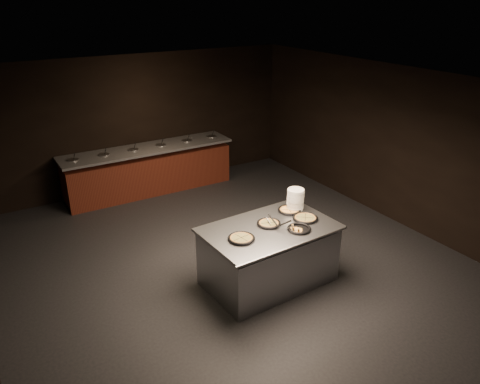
{
  "coord_description": "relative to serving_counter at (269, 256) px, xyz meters",
  "views": [
    {
      "loc": [
        -3.25,
        -5.61,
        4.11
      ],
      "look_at": [
        0.33,
        0.3,
        1.11
      ],
      "focal_mm": 35.0,
      "sensor_mm": 36.0,
      "label": 1
    }
  ],
  "objects": [
    {
      "name": "plate_stack",
      "position": [
        0.7,
        0.3,
        0.65
      ],
      "size": [
        0.27,
        0.27,
        0.34
      ],
      "primitive_type": "cylinder",
      "color": "white",
      "rests_on": "serving_counter"
    },
    {
      "name": "pan_veggie_slices",
      "position": [
        0.61,
        -0.06,
        0.5
      ],
      "size": [
        0.38,
        0.38,
        0.04
      ],
      "rotation": [
        0.0,
        0.0,
        -0.7
      ],
      "color": "black",
      "rests_on": "serving_counter"
    },
    {
      "name": "server_left",
      "position": [
        0.05,
        0.05,
        0.56
      ],
      "size": [
        0.11,
        0.34,
        0.16
      ],
      "rotation": [
        0.0,
        0.0,
        1.75
      ],
      "color": "#B4B6BC",
      "rests_on": "serving_counter"
    },
    {
      "name": "pan_veggie_whole",
      "position": [
        -0.54,
        -0.1,
        0.5
      ],
      "size": [
        0.38,
        0.38,
        0.04
      ],
      "rotation": [
        0.0,
        0.0,
        0.14
      ],
      "color": "black",
      "rests_on": "serving_counter"
    },
    {
      "name": "salad_bar",
      "position": [
        -0.25,
        4.23,
        -0.0
      ],
      "size": [
        3.7,
        0.83,
        1.18
      ],
      "color": "#602716",
      "rests_on": "ground"
    },
    {
      "name": "serving_counter",
      "position": [
        0.0,
        0.0,
        0.0
      ],
      "size": [
        1.98,
        1.32,
        0.92
      ],
      "rotation": [
        0.0,
        0.0,
        0.05
      ],
      "color": "#B4B6BC",
      "rests_on": "ground"
    },
    {
      "name": "pan_cheese_slices_b",
      "position": [
        0.32,
        -0.29,
        0.5
      ],
      "size": [
        0.35,
        0.35,
        0.04
      ],
      "rotation": [
        0.0,
        0.0,
        2.18
      ],
      "color": "black",
      "rests_on": "serving_counter"
    },
    {
      "name": "server_right",
      "position": [
        0.17,
        -0.21,
        0.56
      ],
      "size": [
        0.31,
        0.25,
        0.17
      ],
      "rotation": [
        0.0,
        0.0,
        -0.59
      ],
      "color": "#B4B6BC",
      "rests_on": "serving_counter"
    },
    {
      "name": "room",
      "position": [
        -0.25,
        0.67,
        1.01
      ],
      "size": [
        7.02,
        8.02,
        2.92
      ],
      "color": "black",
      "rests_on": "ground"
    },
    {
      "name": "pan_cheese_slices_a",
      "position": [
        0.57,
        0.29,
        0.5
      ],
      "size": [
        0.36,
        0.36,
        0.04
      ],
      "rotation": [
        0.0,
        0.0,
        1.12
      ],
      "color": "black",
      "rests_on": "serving_counter"
    },
    {
      "name": "pan_cheese_whole",
      "position": [
        0.04,
        0.08,
        0.5
      ],
      "size": [
        0.35,
        0.35,
        0.04
      ],
      "rotation": [
        0.0,
        0.0,
        -0.34
      ],
      "color": "black",
      "rests_on": "serving_counter"
    }
  ]
}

